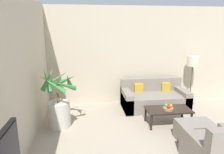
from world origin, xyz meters
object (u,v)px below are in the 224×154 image
at_px(apple_green, 166,105).
at_px(armchair, 219,153).
at_px(sofa_loveseat, 154,98).
at_px(orange_fruit, 171,106).
at_px(floor_lamp, 193,64).
at_px(ottoman, 195,131).
at_px(fruit_bowl, 168,109).
at_px(potted_palm, 59,106).
at_px(coffee_table, 168,111).
at_px(apple_red, 169,107).

relative_size(apple_green, armchair, 0.08).
distance_m(sofa_loveseat, orange_fruit, 1.06).
bearing_deg(floor_lamp, ottoman, -115.38).
height_order(floor_lamp, fruit_bowl, floor_lamp).
bearing_deg(potted_palm, armchair, -33.42).
bearing_deg(armchair, sofa_loveseat, 94.14).
bearing_deg(orange_fruit, coffee_table, 128.23).
xyz_separation_m(sofa_loveseat, coffee_table, (-0.01, -0.99, 0.06)).
height_order(sofa_loveseat, armchair, armchair).
bearing_deg(fruit_bowl, orange_fruit, 10.75).
height_order(coffee_table, armchair, armchair).
distance_m(coffee_table, apple_green, 0.14).
bearing_deg(floor_lamp, orange_fruit, -132.06).
relative_size(fruit_bowl, apple_red, 3.08).
bearing_deg(floor_lamp, apple_red, -132.72).
distance_m(sofa_loveseat, floor_lamp, 1.46).
distance_m(sofa_loveseat, armchair, 2.49).
relative_size(sofa_loveseat, orange_fruit, 23.08).
relative_size(floor_lamp, coffee_table, 1.39).
bearing_deg(floor_lamp, potted_palm, -164.51).
relative_size(floor_lamp, ottoman, 2.03).
bearing_deg(apple_red, potted_palm, 172.57).
distance_m(coffee_table, ottoman, 0.76).
relative_size(sofa_loveseat, armchair, 2.05).
distance_m(sofa_loveseat, apple_red, 1.11).
xyz_separation_m(potted_palm, coffee_table, (2.39, -0.21, -0.14)).
bearing_deg(apple_green, ottoman, -67.29).
bearing_deg(ottoman, apple_red, 115.57).
bearing_deg(orange_fruit, apple_red, -145.45).
relative_size(potted_palm, fruit_bowl, 5.84).
relative_size(coffee_table, apple_green, 14.71).
bearing_deg(apple_green, apple_red, -85.73).
bearing_deg(armchair, fruit_bowl, 98.74).
height_order(potted_palm, apple_red, potted_palm).
height_order(potted_palm, apple_green, potted_palm).
xyz_separation_m(apple_green, armchair, (0.24, -1.50, -0.19)).
relative_size(floor_lamp, apple_red, 18.75).
bearing_deg(armchair, coffee_table, 97.41).
distance_m(armchair, ottoman, 0.80).
relative_size(sofa_loveseat, ottoman, 2.55).
distance_m(apple_green, armchair, 1.53).
distance_m(sofa_loveseat, fruit_bowl, 1.06).
height_order(apple_green, orange_fruit, orange_fruit).
xyz_separation_m(potted_palm, floor_lamp, (3.54, 0.98, 0.69)).
bearing_deg(apple_red, coffee_table, 68.25).
bearing_deg(fruit_bowl, armchair, -81.26).
distance_m(coffee_table, orange_fruit, 0.15).
distance_m(fruit_bowl, apple_green, 0.09).
relative_size(potted_palm, sofa_loveseat, 0.76).
distance_m(floor_lamp, ottoman, 2.31).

